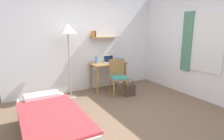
# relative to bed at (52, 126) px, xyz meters

# --- Properties ---
(ground_plane) EXTENTS (5.28, 5.28, 0.00)m
(ground_plane) POSITION_rel_bed_xyz_m (1.51, 0.06, -0.24)
(ground_plane) COLOR brown
(wall_back) EXTENTS (4.40, 0.27, 2.60)m
(wall_back) POSITION_rel_bed_xyz_m (1.51, 2.09, 1.06)
(wall_back) COLOR white
(wall_back) RESTS_ON ground_plane
(wall_right) EXTENTS (0.10, 4.40, 2.60)m
(wall_right) POSITION_rel_bed_xyz_m (3.53, 0.07, 1.06)
(wall_right) COLOR white
(wall_right) RESTS_ON ground_plane
(bed) EXTENTS (0.86, 1.84, 0.54)m
(bed) POSITION_rel_bed_xyz_m (0.00, 0.00, 0.00)
(bed) COLOR #9E703D
(bed) RESTS_ON ground_plane
(desk) EXTENTS (0.95, 0.52, 0.75)m
(desk) POSITION_rel_bed_xyz_m (1.92, 1.76, 0.35)
(desk) COLOR #9E703D
(desk) RESTS_ON ground_plane
(desk_chair) EXTENTS (0.52, 0.50, 0.90)m
(desk_chair) POSITION_rel_bed_xyz_m (1.96, 1.28, 0.26)
(desk_chair) COLOR #9E703D
(desk_chair) RESTS_ON ground_plane
(standing_lamp) EXTENTS (0.43, 0.43, 1.78)m
(standing_lamp) POSITION_rel_bed_xyz_m (0.82, 1.66, 1.35)
(standing_lamp) COLOR #B2A893
(standing_lamp) RESTS_ON ground_plane
(laptop) EXTENTS (0.32, 0.21, 0.20)m
(laptop) POSITION_rel_bed_xyz_m (1.97, 1.78, 0.57)
(laptop) COLOR #B7BABF
(laptop) RESTS_ON desk
(water_bottle) EXTENTS (0.07, 0.07, 0.20)m
(water_bottle) POSITION_rel_bed_xyz_m (1.61, 1.84, 0.62)
(water_bottle) COLOR #4C99DB
(water_bottle) RESTS_ON desk
(book_stack) EXTENTS (0.20, 0.24, 0.11)m
(book_stack) POSITION_rel_bed_xyz_m (2.25, 1.73, 0.57)
(book_stack) COLOR #3384C6
(book_stack) RESTS_ON desk
(handbag) EXTENTS (0.27, 0.12, 0.43)m
(handbag) POSITION_rel_bed_xyz_m (2.15, 1.02, -0.09)
(handbag) COLOR #4C382D
(handbag) RESTS_ON ground_plane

